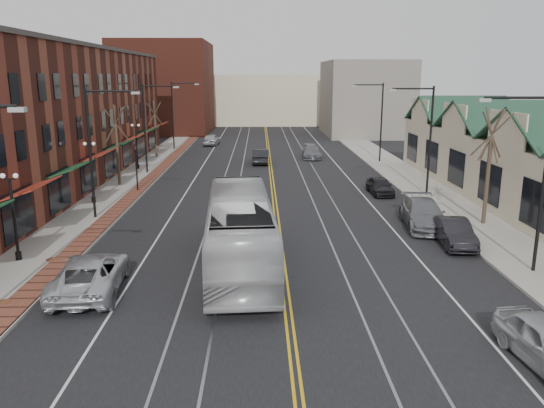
{
  "coord_description": "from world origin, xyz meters",
  "views": [
    {
      "loc": [
        -1.06,
        -16.67,
        8.87
      ],
      "look_at": [
        -0.4,
        11.59,
        2.0
      ],
      "focal_mm": 35.0,
      "sensor_mm": 36.0,
      "label": 1
    }
  ],
  "objects_px": {
    "parked_car_d": "(380,186)",
    "parked_car_b": "(454,233)",
    "transit_bus": "(240,231)",
    "parked_car_c": "(423,214)",
    "parked_suv": "(90,274)"
  },
  "relations": [
    {
      "from": "parked_car_b",
      "to": "parked_car_d",
      "type": "distance_m",
      "value": 12.67
    },
    {
      "from": "transit_bus",
      "to": "parked_suv",
      "type": "relative_size",
      "value": 2.22
    },
    {
      "from": "parked_car_b",
      "to": "parked_car_c",
      "type": "height_order",
      "value": "parked_car_c"
    },
    {
      "from": "transit_bus",
      "to": "parked_suv",
      "type": "height_order",
      "value": "transit_bus"
    },
    {
      "from": "parked_car_d",
      "to": "parked_car_b",
      "type": "bearing_deg",
      "value": -86.57
    },
    {
      "from": "transit_bus",
      "to": "parked_car_b",
      "type": "height_order",
      "value": "transit_bus"
    },
    {
      "from": "parked_car_b",
      "to": "parked_car_c",
      "type": "distance_m",
      "value": 3.57
    },
    {
      "from": "transit_bus",
      "to": "parked_car_c",
      "type": "bearing_deg",
      "value": -152.52
    },
    {
      "from": "parked_car_c",
      "to": "parked_car_d",
      "type": "relative_size",
      "value": 1.43
    },
    {
      "from": "parked_car_b",
      "to": "parked_car_d",
      "type": "relative_size",
      "value": 1.1
    },
    {
      "from": "parked_suv",
      "to": "parked_car_c",
      "type": "xyz_separation_m",
      "value": [
        16.9,
        9.36,
        0.03
      ]
    },
    {
      "from": "parked_car_b",
      "to": "parked_car_c",
      "type": "bearing_deg",
      "value": 104.06
    },
    {
      "from": "transit_bus",
      "to": "parked_car_c",
      "type": "height_order",
      "value": "transit_bus"
    },
    {
      "from": "parked_car_c",
      "to": "transit_bus",
      "type": "bearing_deg",
      "value": -143.35
    },
    {
      "from": "parked_suv",
      "to": "parked_car_c",
      "type": "height_order",
      "value": "parked_car_c"
    }
  ]
}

